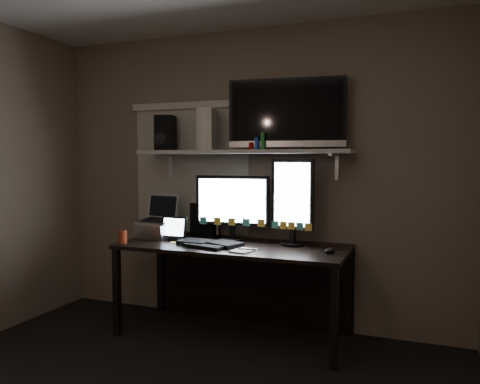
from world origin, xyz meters
The scene contains 18 objects.
back_wall centered at (0.00, 1.80, 1.25)m, with size 3.60×3.60×0.00m, color #756654.
window_blinds centered at (-0.55, 1.79, 1.30)m, with size 1.10×0.02×1.10m, color beige.
desk centered at (0.00, 1.55, 0.55)m, with size 1.80×0.75×0.73m.
wall_shelf centered at (0.00, 1.62, 1.46)m, with size 1.80×0.35×0.03m, color #B9B9B4.
monitor_landscape centered at (-0.08, 1.60, 1.01)m, with size 0.63×0.07×0.56m, color black.
monitor_portrait centered at (0.44, 1.58, 1.08)m, with size 0.35×0.06×0.69m, color black.
keyboard centered at (-0.16, 1.35, 0.75)m, with size 0.51×0.20×0.03m, color black.
mouse centered at (0.77, 1.37, 0.75)m, with size 0.06×0.10×0.04m, color black.
notepad centered at (0.17, 1.20, 0.74)m, with size 0.14×0.19×0.01m, color silver.
tablet centered at (-0.53, 1.43, 0.83)m, with size 0.23×0.10×0.20m, color black.
file_sorter centered at (-0.39, 1.73, 0.89)m, with size 0.24×0.11×0.31m, color black.
laptop centered at (-0.73, 1.49, 0.91)m, with size 0.32×0.26×0.36m, color silver.
cup centered at (-0.85, 1.16, 0.78)m, with size 0.07×0.07×0.10m, color maroon.
sticky_notes centered at (-0.41, 1.32, 0.73)m, with size 0.31×0.23×0.00m, color yellow, non-canonical shape.
tv centered at (0.37, 1.65, 1.76)m, with size 0.93×0.17×0.56m, color black.
game_console centered at (-0.28, 1.60, 1.65)m, with size 0.09×0.28×0.34m, color beige.
speaker centered at (-0.71, 1.62, 1.63)m, with size 0.16×0.20×0.30m, color black.
bottles centered at (0.15, 1.56, 1.55)m, with size 0.21×0.05×0.13m, color #A50F0C, non-canonical shape.
Camera 1 is at (1.37, -1.96, 1.40)m, focal length 35.00 mm.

